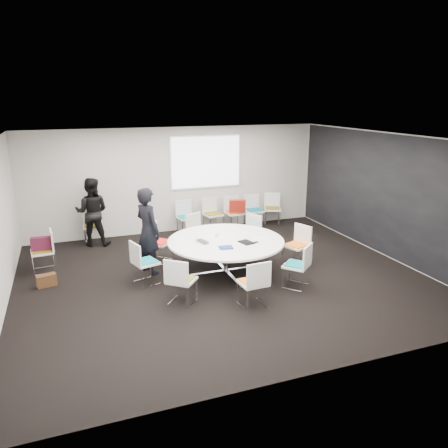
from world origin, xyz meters
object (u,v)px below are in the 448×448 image
object	(u,v)px
chair_back_b	(213,220)
brown_bag	(46,280)
chair_ring_f	(181,289)
chair_person_back	(93,232)
chair_ring_h	(297,274)
chair_back_a	(187,223)
chair_spare_left	(44,259)
chair_ring_c	(199,239)
chair_ring_g	(253,292)
person_main	(148,231)
person_back	(92,212)
laptop	(205,241)
chair_ring_b	(248,240)
chair_back_e	(272,215)
chair_back_d	(254,216)
chair_ring_e	(145,270)
maroon_bag	(41,244)
cup	(217,235)
chair_back_c	(234,219)
conference_table	(226,248)
chair_ring_a	(296,253)
chair_ring_d	(160,250)

from	to	relation	value
chair_back_b	brown_bag	world-z (taller)	chair_back_b
chair_ring_f	chair_person_back	world-z (taller)	same
chair_ring_h	brown_bag	distance (m)	4.86
chair_back_a	chair_spare_left	size ratio (longest dim) A/B	1.00
chair_person_back	brown_bag	bearing A→B (deg)	71.16
chair_ring_c	chair_back_b	distance (m)	1.68
chair_ring_g	person_main	world-z (taller)	person_main
chair_person_back	person_back	bearing A→B (deg)	94.43
laptop	brown_bag	bearing A→B (deg)	65.78
chair_ring_b	chair_back_e	xyz separation A→B (m)	(1.58, 1.94, 0.00)
chair_ring_h	chair_back_b	size ratio (longest dim) A/B	1.00
chair_back_a	chair_ring_g	bearing A→B (deg)	82.22
chair_spare_left	chair_ring_f	bearing A→B (deg)	-141.97
chair_back_d	person_back	distance (m)	4.45
chair_ring_g	chair_spare_left	size ratio (longest dim) A/B	1.00
chair_ring_e	person_back	distance (m)	2.96
chair_back_b	maroon_bag	distance (m)	4.61
chair_spare_left	maroon_bag	distance (m)	0.34
chair_ring_b	chair_back_a	xyz separation A→B (m)	(-1.00, 1.90, 0.00)
laptop	maroon_bag	xyz separation A→B (m)	(-3.13, 1.37, -0.12)
chair_back_d	chair_person_back	distance (m)	4.41
chair_back_d	brown_bag	size ratio (longest dim) A/B	2.44
chair_ring_c	person_back	bearing A→B (deg)	-53.65
chair_ring_b	chair_ring_c	size ratio (longest dim) A/B	1.00
chair_back_e	chair_person_back	world-z (taller)	same
brown_bag	cup	bearing A→B (deg)	-5.26
chair_back_c	chair_spare_left	xyz separation A→B (m)	(-4.91, -1.55, 0.00)
chair_back_b	person_back	size ratio (longest dim) A/B	0.52
chair_ring_c	person_main	xyz separation A→B (m)	(-1.36, -0.94, 0.63)
conference_table	chair_ring_a	size ratio (longest dim) A/B	2.71
chair_ring_b	chair_back_e	bearing A→B (deg)	-66.70
chair_back_e	person_main	xyz separation A→B (m)	(-4.02, -2.39, 0.63)
chair_back_d	laptop	xyz separation A→B (m)	(-2.41, -2.96, 0.47)
chair_ring_a	chair_back_a	bearing A→B (deg)	6.14
chair_ring_c	chair_ring_e	xyz separation A→B (m)	(-1.55, -1.51, 0.00)
chair_ring_f	chair_back_d	bearing A→B (deg)	91.80
chair_back_b	conference_table	bearing A→B (deg)	65.87
chair_back_c	cup	bearing A→B (deg)	56.22
chair_back_d	chair_spare_left	world-z (taller)	same
chair_ring_a	chair_ring_e	world-z (taller)	same
conference_table	maroon_bag	bearing A→B (deg)	158.52
chair_ring_d	chair_back_a	bearing A→B (deg)	-167.80
chair_spare_left	person_back	bearing A→B (deg)	-43.54
chair_person_back	brown_bag	xyz separation A→B (m)	(-1.07, -2.43, -0.16)
chair_ring_f	chair_back_d	world-z (taller)	same
maroon_bag	chair_ring_a	bearing A→B (deg)	-16.20
person_main	brown_bag	bearing A→B (deg)	67.06
chair_ring_d	laptop	size ratio (longest dim) A/B	2.60
chair_spare_left	cup	distance (m)	3.68
chair_back_b	cup	bearing A→B (deg)	62.68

